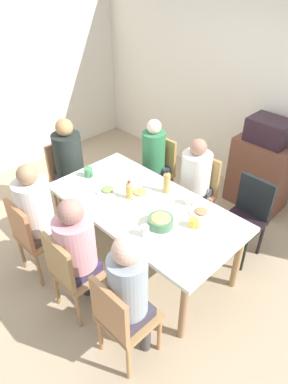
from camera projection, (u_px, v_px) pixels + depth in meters
name	position (u px, v px, depth m)	size (l,w,h in m)	color
ground_plane	(144.00, 260.00, 3.76)	(6.68, 6.68, 0.00)	tan
wall_back	(265.00, 96.00, 4.20)	(5.81, 0.12, 2.60)	silver
dining_table	(144.00, 211.00, 3.37)	(1.93, 0.99, 0.75)	silver
chair_0	(198.00, 189.00, 3.97)	(0.40, 0.40, 0.90)	tan
person_0	(195.00, 178.00, 3.80)	(0.33, 0.33, 1.17)	#3D4848
chair_1	(33.00, 235.00, 3.33)	(0.40, 0.40, 0.90)	#B47C4A
person_1	(36.00, 211.00, 3.25)	(0.33, 0.33, 1.26)	brown
chair_2	(158.00, 168.00, 4.34)	(0.40, 0.40, 0.90)	#A68847
person_2	(153.00, 158.00, 4.18)	(0.30, 0.30, 1.19)	#283B4C
chair_3	(67.00, 173.00, 4.24)	(0.40, 0.40, 0.90)	tan
person_3	(69.00, 159.00, 4.05)	(0.33, 0.33, 1.25)	#283A44
chair_4	(247.00, 214.00, 3.59)	(0.40, 0.40, 0.90)	black
chair_5	(71.00, 271.00, 2.96)	(0.40, 0.40, 0.90)	tan
person_5	(77.00, 246.00, 2.88)	(0.33, 0.33, 1.22)	#2A3343
chair_6	(121.00, 317.00, 2.59)	(0.40, 0.40, 0.90)	#A67D4C
person_6	(129.00, 290.00, 2.50)	(0.30, 0.30, 1.25)	#393F49
plate_0	(201.00, 212.00, 3.21)	(0.22, 0.22, 0.04)	silver
plate_1	(108.00, 190.00, 3.50)	(0.24, 0.24, 0.04)	white
plate_2	(140.00, 193.00, 3.46)	(0.25, 0.25, 0.04)	silver
bowl_0	(161.00, 221.00, 3.04)	(0.23, 0.23, 0.11)	#497752
cup_0	(190.00, 200.00, 3.30)	(0.12, 0.08, 0.10)	white
cup_1	(89.00, 172.00, 3.71)	(0.13, 0.09, 0.10)	#458A58
cup_2	(194.00, 223.00, 3.04)	(0.12, 0.09, 0.08)	yellow
cup_3	(145.00, 231.00, 2.94)	(0.11, 0.07, 0.10)	white
bottle_0	(129.00, 190.00, 3.37)	(0.07, 0.07, 0.19)	gold
bottle_1	(167.00, 182.00, 3.43)	(0.07, 0.07, 0.25)	tan
side_cabinet	(260.00, 174.00, 4.35)	(0.70, 0.44, 0.90)	brown
microwave	(270.00, 131.00, 4.01)	(0.48, 0.36, 0.28)	#2E1D28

